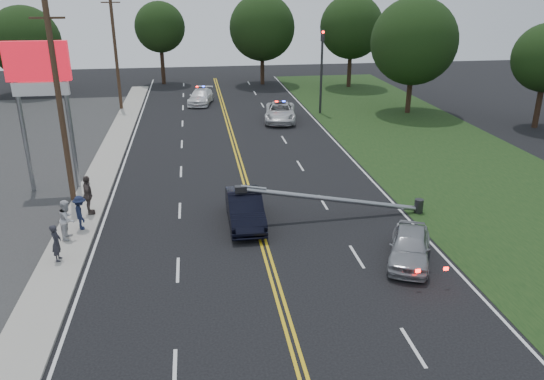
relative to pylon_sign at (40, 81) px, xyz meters
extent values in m
plane|color=black|center=(10.50, -14.00, -6.00)|extent=(120.00, 120.00, 0.00)
cube|color=#A29D92|center=(2.10, -4.00, -5.94)|extent=(1.80, 70.00, 0.12)
cube|color=black|center=(24.00, -4.00, -5.99)|extent=(12.00, 80.00, 0.01)
cube|color=gold|center=(10.50, -4.00, -5.99)|extent=(0.36, 80.00, 0.00)
cylinder|color=gray|center=(-1.20, 0.00, -2.50)|extent=(0.24, 0.24, 7.00)
cylinder|color=gray|center=(1.20, 0.00, -2.50)|extent=(0.24, 0.24, 7.00)
cube|color=#B70C1A|center=(0.00, 0.00, 1.00)|extent=(3.20, 0.35, 2.00)
cube|color=white|center=(0.00, 0.00, -0.40)|extent=(2.80, 0.30, 0.70)
cylinder|color=#2D2D30|center=(18.80, 16.00, -2.50)|extent=(0.20, 0.20, 7.00)
cube|color=#2D2D30|center=(18.80, 16.00, 0.60)|extent=(0.28, 0.28, 0.90)
sphere|color=#FF0C07|center=(18.80, 15.84, 0.90)|extent=(0.22, 0.22, 0.22)
cylinder|color=#2D2D30|center=(18.60, -6.00, -5.65)|extent=(0.44, 0.44, 0.70)
cylinder|color=gray|center=(14.17, -6.00, -5.02)|extent=(8.90, 0.24, 1.80)
cube|color=#2D2D30|center=(9.74, -6.00, -4.23)|extent=(0.55, 0.32, 0.30)
cylinder|color=#382619|center=(1.30, -2.00, -1.00)|extent=(0.28, 0.28, 10.00)
cube|color=#382619|center=(1.30, -2.00, 3.20)|extent=(1.60, 0.10, 0.10)
cylinder|color=#382619|center=(1.30, 20.00, -1.00)|extent=(0.28, 0.28, 10.00)
cube|color=#382619|center=(1.30, 20.00, 3.20)|extent=(1.60, 0.10, 0.10)
cylinder|color=black|center=(-8.71, 29.33, -4.48)|extent=(0.44, 0.44, 3.03)
sphere|color=black|center=(-8.71, 29.33, -0.77)|extent=(7.05, 7.05, 7.05)
cylinder|color=black|center=(4.57, 32.96, -4.19)|extent=(0.44, 0.44, 3.61)
sphere|color=black|center=(4.57, 32.96, 0.23)|extent=(5.48, 5.48, 5.48)
cylinder|color=black|center=(15.68, 31.16, -4.20)|extent=(0.44, 0.44, 3.59)
sphere|color=black|center=(15.68, 31.16, 0.18)|extent=(7.18, 7.18, 7.18)
cylinder|color=black|center=(24.92, 28.14, -4.15)|extent=(0.44, 0.44, 3.70)
sphere|color=black|center=(24.92, 28.14, 0.37)|extent=(6.73, 6.73, 6.73)
cylinder|color=black|center=(26.54, 15.13, -4.22)|extent=(0.44, 0.44, 3.55)
sphere|color=black|center=(26.54, 15.13, 0.12)|extent=(7.30, 7.30, 7.30)
cylinder|color=black|center=(34.55, 8.64, -4.42)|extent=(0.44, 0.44, 3.15)
imported|color=black|center=(9.91, -5.99, -5.24)|extent=(1.60, 4.59, 1.51)
imported|color=#97999E|center=(16.20, -10.67, -5.32)|extent=(3.11, 4.28, 1.36)
imported|color=silver|center=(14.84, 13.71, -5.26)|extent=(3.27, 5.63, 1.47)
imported|color=white|center=(8.49, 21.47, -5.31)|extent=(2.83, 5.02, 1.37)
imported|color=#27262E|center=(1.99, -8.66, -5.09)|extent=(0.38, 0.57, 1.57)
imported|color=silver|center=(2.00, -6.58, -4.98)|extent=(0.74, 0.91, 1.78)
imported|color=#171E39|center=(2.41, -5.72, -5.07)|extent=(0.90, 1.18, 1.61)
imported|color=#514541|center=(2.47, -4.00, -4.90)|extent=(0.71, 1.22, 1.96)
camera|label=1|loc=(7.77, -28.91, 4.68)|focal=35.00mm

